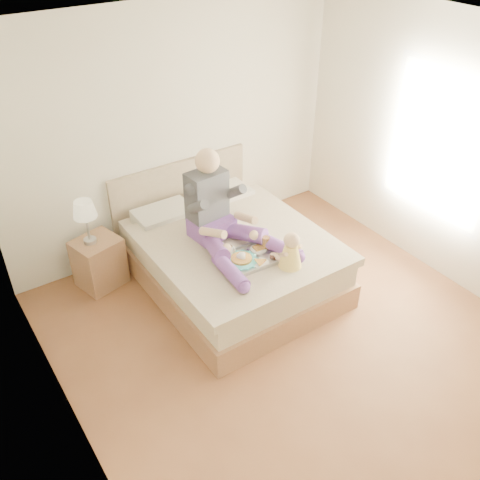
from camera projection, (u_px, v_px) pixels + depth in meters
room at (307, 197)px, 4.27m from camera, size 4.02×4.22×2.71m
bed at (228, 255)px, 5.64m from camera, size 1.70×2.18×1.00m
nightstand at (99, 262)px, 5.61m from camera, size 0.53×0.49×0.54m
lamp at (85, 212)px, 5.23m from camera, size 0.24×0.24×0.48m
adult at (220, 217)px, 5.19m from camera, size 0.81×1.19×0.96m
tray at (251, 256)px, 5.08m from camera, size 0.53×0.43×0.15m
baby at (290, 252)px, 4.93m from camera, size 0.24×0.33×0.36m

